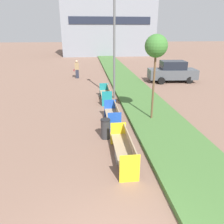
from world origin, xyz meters
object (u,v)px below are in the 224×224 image
(litter_bin, at_px, (105,129))
(pedestrian_walking, at_px, (77,69))
(bench_yellow_frame, at_px, (124,151))
(sapling_tree_near, at_px, (156,47))
(parked_car_distant, at_px, (172,72))
(bench_blue_frame, at_px, (113,117))
(street_lamp_post, at_px, (114,41))
(bench_teal_frame, at_px, (106,95))

(litter_bin, bearing_deg, pedestrian_walking, 97.13)
(bench_yellow_frame, xyz_separation_m, sapling_tree_near, (2.00, 3.41, 3.28))
(sapling_tree_near, height_order, parked_car_distant, sapling_tree_near)
(bench_blue_frame, height_order, street_lamp_post, street_lamp_post)
(bench_yellow_frame, distance_m, parked_car_distant, 13.77)
(pedestrian_walking, bearing_deg, litter_bin, -82.87)
(pedestrian_walking, bearing_deg, bench_blue_frame, -79.47)
(litter_bin, relative_size, parked_car_distant, 0.20)
(parked_car_distant, bearing_deg, bench_yellow_frame, -112.95)
(sapling_tree_near, bearing_deg, pedestrian_walking, 110.03)
(bench_teal_frame, xyz_separation_m, parked_car_distant, (6.45, 5.07, 0.54))
(parked_car_distant, bearing_deg, bench_teal_frame, -136.83)
(bench_teal_frame, height_order, sapling_tree_near, sapling_tree_near)
(bench_yellow_frame, bearing_deg, street_lamp_post, 85.46)
(street_lamp_post, distance_m, parked_car_distant, 7.91)
(street_lamp_post, distance_m, pedestrian_walking, 8.10)
(bench_yellow_frame, height_order, bench_teal_frame, same)
(pedestrian_walking, bearing_deg, bench_teal_frame, -74.46)
(litter_bin, height_order, pedestrian_walking, pedestrian_walking)
(bench_yellow_frame, xyz_separation_m, bench_blue_frame, (-0.01, 3.32, -0.01))
(bench_blue_frame, bearing_deg, street_lamp_post, 81.95)
(street_lamp_post, xyz_separation_m, pedestrian_walking, (-2.73, 7.06, -2.90))
(litter_bin, relative_size, street_lamp_post, 0.13)
(bench_blue_frame, distance_m, parked_car_distant, 10.96)
(pedestrian_walking, relative_size, parked_car_distant, 0.40)
(bench_blue_frame, xyz_separation_m, parked_car_distant, (6.45, 8.84, 0.55))
(bench_teal_frame, distance_m, pedestrian_walking, 7.93)
(bench_teal_frame, xyz_separation_m, litter_bin, (-0.50, -5.30, 0.07))
(bench_yellow_frame, height_order, parked_car_distant, parked_car_distant)
(bench_blue_frame, relative_size, street_lamp_post, 0.29)
(litter_bin, xyz_separation_m, sapling_tree_near, (2.50, 1.62, 3.22))
(bench_yellow_frame, bearing_deg, pedestrian_walking, 98.22)
(bench_yellow_frame, height_order, sapling_tree_near, sapling_tree_near)
(bench_yellow_frame, distance_m, street_lamp_post, 8.40)
(bench_yellow_frame, xyz_separation_m, parked_car_distant, (6.44, 12.16, 0.53))
(sapling_tree_near, xyz_separation_m, parked_car_distant, (4.45, 8.75, -2.74))
(sapling_tree_near, height_order, pedestrian_walking, sapling_tree_near)
(bench_yellow_frame, height_order, bench_blue_frame, same)
(sapling_tree_near, bearing_deg, bench_teal_frame, 118.55)
(sapling_tree_near, bearing_deg, bench_yellow_frame, -120.38)
(bench_blue_frame, height_order, pedestrian_walking, pedestrian_walking)
(litter_bin, bearing_deg, parked_car_distant, 56.17)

